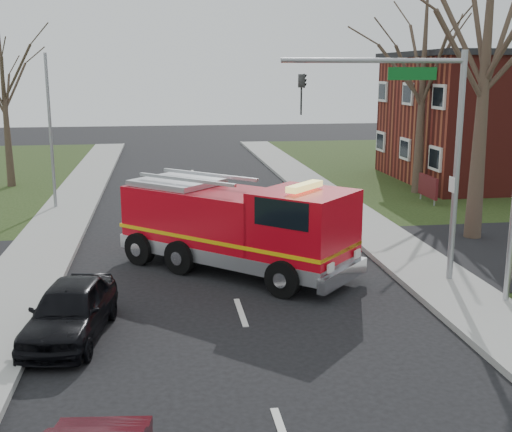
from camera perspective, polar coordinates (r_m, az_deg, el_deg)
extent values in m
plane|color=black|center=(17.10, -1.35, -8.58)|extent=(120.00, 120.00, 0.00)
cube|color=#9D9D97|center=(18.82, 17.88, -6.94)|extent=(2.40, 80.00, 0.15)
cube|color=silver|center=(36.61, 13.12, 5.82)|extent=(0.12, 1.40, 1.20)
cube|color=#511217|center=(31.38, 15.05, 2.57)|extent=(0.12, 2.00, 1.00)
cylinder|color=gray|center=(30.74, 15.59, 1.48)|extent=(0.08, 0.08, 0.90)
cylinder|color=gray|center=(32.18, 14.44, 2.04)|extent=(0.08, 0.08, 0.90)
cone|color=#32241D|center=(24.63, 19.64, 11.54)|extent=(0.64, 0.64, 12.00)
cone|color=#32241D|center=(33.43, 14.57, 10.71)|extent=(0.56, 0.56, 10.50)
cone|color=#32241D|center=(36.73, -21.43, 9.22)|extent=(0.44, 0.44, 9.00)
cylinder|color=gray|center=(19.47, 17.40, 3.85)|extent=(0.18, 0.18, 6.80)
cylinder|color=gray|center=(18.27, 10.50, 13.44)|extent=(5.20, 0.14, 0.14)
cube|color=#0C591E|center=(18.65, 13.73, 12.20)|extent=(1.40, 0.06, 0.35)
imported|color=black|center=(17.73, 4.17, 12.50)|extent=(0.22, 0.18, 1.10)
cylinder|color=gray|center=(30.31, -17.79, 7.02)|extent=(0.14, 0.14, 7.00)
cube|color=red|center=(20.90, -4.53, -0.30)|extent=(5.44, 5.31, 2.05)
cube|color=red|center=(18.81, 4.28, -1.31)|extent=(3.58, 3.58, 2.34)
cube|color=#B7BABF|center=(20.41, -1.93, -2.99)|extent=(7.30, 7.05, 0.44)
cube|color=#E5B20C|center=(20.27, -1.94, -1.53)|extent=(7.31, 7.06, 0.12)
cube|color=black|center=(18.15, 7.24, 0.47)|extent=(1.60, 1.70, 0.83)
cube|color=#E5D866|center=(18.54, 4.34, 2.64)|extent=(1.31, 1.37, 0.18)
cylinder|color=black|center=(18.03, 2.44, -5.62)|extent=(1.02, 0.98, 1.07)
cylinder|color=black|center=(20.13, 6.29, -3.71)|extent=(1.02, 0.98, 1.07)
cylinder|color=black|center=(21.37, -10.29, -2.87)|extent=(1.02, 0.98, 1.07)
cylinder|color=black|center=(23.17, -5.89, -1.50)|extent=(1.02, 0.98, 1.07)
imported|color=black|center=(15.96, -16.18, -8.06)|extent=(2.23, 4.23, 1.37)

